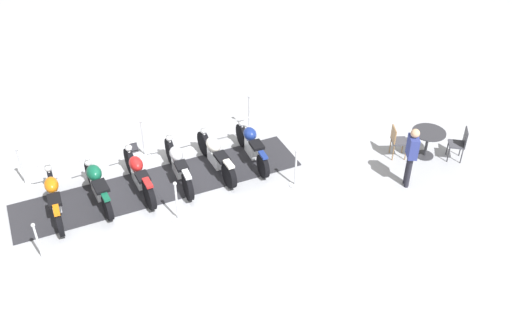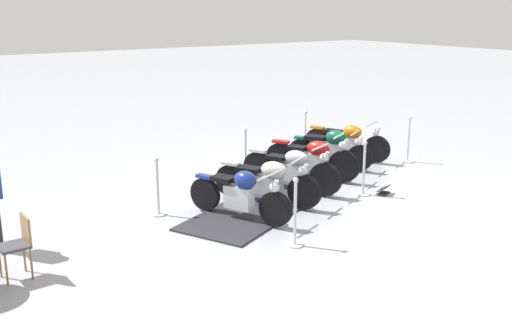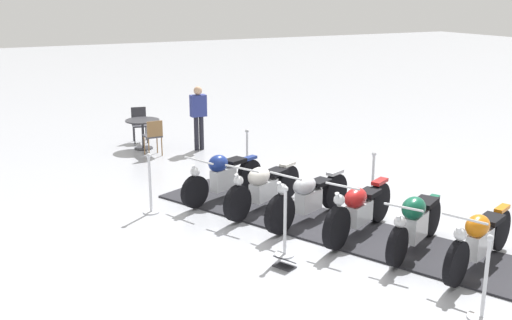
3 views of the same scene
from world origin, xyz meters
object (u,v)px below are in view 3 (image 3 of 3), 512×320
at_px(motorcycle_forest, 415,222).
at_px(bystander_person, 198,112).
at_px(motorcycle_maroon, 358,209).
at_px(cafe_chair_near_table, 139,122).
at_px(cafe_chair_across_table, 153,135).
at_px(stanchion_right_mid, 285,232).
at_px(stanchion_right_rear, 484,294).
at_px(cafe_table, 143,127).
at_px(info_placard, 285,264).
at_px(motorcycle_copper, 479,238).
at_px(stanchion_left_mid, 372,190).
at_px(motorcycle_cream, 263,186).
at_px(stanchion_right_front, 150,192).
at_px(stanchion_left_front, 247,161).
at_px(motorcycle_chrome, 308,197).
at_px(motorcycle_navy, 222,176).

height_order(motorcycle_forest, bystander_person, bystander_person).
distance_m(motorcycle_maroon, cafe_chair_near_table, 8.37).
bearing_deg(cafe_chair_across_table, stanchion_right_mid, 177.58).
relative_size(stanchion_right_rear, cafe_table, 1.29).
bearing_deg(info_placard, cafe_chair_across_table, -26.58).
bearing_deg(motorcycle_copper, cafe_table, -98.20).
distance_m(motorcycle_copper, stanchion_left_mid, 2.93).
relative_size(stanchion_right_mid, cafe_table, 1.29).
relative_size(motorcycle_cream, stanchion_right_front, 1.81).
bearing_deg(stanchion_left_front, motorcycle_forest, 7.01).
height_order(stanchion_left_front, bystander_person, bystander_person).
height_order(stanchion_right_rear, bystander_person, bystander_person).
bearing_deg(stanchion_left_front, stanchion_right_front, -65.48).
xyz_separation_m(stanchion_right_front, cafe_table, (-4.76, 1.30, 0.18)).
relative_size(motorcycle_forest, stanchion_right_mid, 1.66).
bearing_deg(motorcycle_chrome, stanchion_right_front, -59.18).
relative_size(motorcycle_forest, cafe_chair_across_table, 2.08).
xyz_separation_m(cafe_chair_across_table, bystander_person, (-0.04, 1.24, 0.46)).
distance_m(info_placard, cafe_chair_across_table, 7.15).
bearing_deg(stanchion_right_mid, bystander_person, 169.34).
relative_size(motorcycle_cream, motorcycle_forest, 1.10).
distance_m(stanchion_right_mid, stanchion_right_front, 3.09).
bearing_deg(info_placard, stanchion_left_front, -43.64).
xyz_separation_m(motorcycle_forest, info_placard, (-0.44, -2.10, -0.46)).
relative_size(motorcycle_copper, stanchion_left_mid, 1.97).
height_order(motorcycle_forest, stanchion_right_mid, stanchion_right_mid).
bearing_deg(bystander_person, stanchion_right_rear, 1.61).
bearing_deg(cafe_chair_near_table, cafe_table, -0.00).
xyz_separation_m(stanchion_left_mid, bystander_person, (-5.62, -1.30, 0.66)).
relative_size(motorcycle_copper, cafe_table, 2.46).
height_order(motorcycle_copper, stanchion_right_mid, stanchion_right_mid).
distance_m(motorcycle_navy, cafe_chair_near_table, 5.50).
relative_size(motorcycle_chrome, stanchion_right_rear, 1.92).
bearing_deg(stanchion_right_front, motorcycle_navy, 92.70).
bearing_deg(stanchion_right_mid, motorcycle_maroon, 94.36).
distance_m(motorcycle_cream, stanchion_left_front, 2.14).
xyz_separation_m(motorcycle_forest, bystander_person, (-7.61, -0.61, 0.49)).
relative_size(stanchion_left_front, info_placard, 2.95).
height_order(info_placard, cafe_table, cafe_table).
bearing_deg(motorcycle_cream, motorcycle_forest, 87.57).
bearing_deg(motorcycle_cream, stanchion_right_front, -51.03).
bearing_deg(motorcycle_maroon, stanchion_left_mid, -163.15).
bearing_deg(cafe_chair_across_table, motorcycle_maroon, -169.91).
distance_m(motorcycle_copper, stanchion_left_front, 5.81).
relative_size(motorcycle_maroon, bystander_person, 1.23).
distance_m(motorcycle_copper, stanchion_right_mid, 2.89).
distance_m(cafe_chair_near_table, bystander_person, 1.99).
relative_size(stanchion_left_mid, bystander_person, 0.66).
height_order(motorcycle_cream, motorcycle_maroon, motorcycle_maroon).
height_order(motorcycle_navy, stanchion_right_front, stanchion_right_front).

